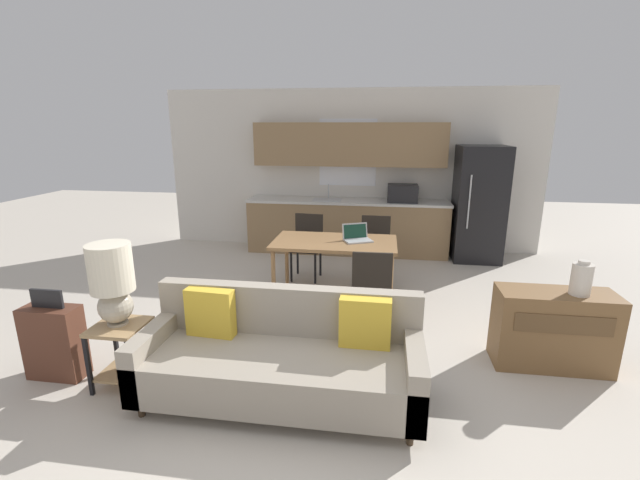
{
  "coord_description": "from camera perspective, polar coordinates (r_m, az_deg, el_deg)",
  "views": [
    {
      "loc": [
        0.59,
        -2.77,
        2.12
      ],
      "look_at": [
        -0.05,
        1.5,
        0.95
      ],
      "focal_mm": 24.0,
      "sensor_mm": 36.0,
      "label": 1
    }
  ],
  "objects": [
    {
      "name": "laptop",
      "position": [
        5.23,
        4.92,
        0.48
      ],
      "size": [
        0.4,
        0.36,
        0.2
      ],
      "rotation": [
        0.0,
        0.0,
        0.42
      ],
      "color": "#B7BABC",
      "rests_on": "dining_table"
    },
    {
      "name": "wall_back",
      "position": [
        7.46,
        3.96,
        9.24
      ],
      "size": [
        6.4,
        0.07,
        2.7
      ],
      "color": "silver",
      "rests_on": "ground_plane"
    },
    {
      "name": "dining_table",
      "position": [
        5.22,
        1.97,
        -0.83
      ],
      "size": [
        1.49,
        0.83,
        0.75
      ],
      "color": "olive",
      "rests_on": "ground_plane"
    },
    {
      "name": "credenza",
      "position": [
        4.41,
        28.61,
        -10.4
      ],
      "size": [
        0.99,
        0.4,
        0.71
      ],
      "color": "brown",
      "rests_on": "ground_plane"
    },
    {
      "name": "dining_chair_far_left",
      "position": [
        6.02,
        -1.72,
        -0.37
      ],
      "size": [
        0.45,
        0.45,
        0.9
      ],
      "rotation": [
        0.0,
        0.0,
        -0.06
      ],
      "color": "black",
      "rests_on": "ground_plane"
    },
    {
      "name": "dining_chair_near_right",
      "position": [
        4.49,
        6.89,
        -6.0
      ],
      "size": [
        0.43,
        0.43,
        0.9
      ],
      "rotation": [
        0.0,
        0.0,
        3.17
      ],
      "color": "black",
      "rests_on": "ground_plane"
    },
    {
      "name": "vase",
      "position": [
        4.27,
        31.5,
        -4.44
      ],
      "size": [
        0.17,
        0.17,
        0.31
      ],
      "color": "beige",
      "rests_on": "credenza"
    },
    {
      "name": "suitcase",
      "position": [
        4.38,
        -31.89,
        -11.42
      ],
      "size": [
        0.48,
        0.22,
        0.8
      ],
      "color": "brown",
      "rests_on": "ground_plane"
    },
    {
      "name": "ground_plane",
      "position": [
        3.54,
        -3.08,
        -21.69
      ],
      "size": [
        20.0,
        20.0,
        0.0
      ],
      "primitive_type": "plane",
      "color": "beige"
    },
    {
      "name": "table_lamp",
      "position": [
        3.79,
        -25.98,
        -4.84
      ],
      "size": [
        0.34,
        0.34,
        0.68
      ],
      "color": "#B2A893",
      "rests_on": "side_table"
    },
    {
      "name": "kitchen_counter",
      "position": [
        7.23,
        3.82,
        4.97
      ],
      "size": [
        3.35,
        0.65,
        2.15
      ],
      "color": "#8E704C",
      "rests_on": "ground_plane"
    },
    {
      "name": "couch",
      "position": [
        3.52,
        -5.11,
        -15.36
      ],
      "size": [
        2.18,
        0.8,
        0.85
      ],
      "color": "#3D2D1E",
      "rests_on": "ground_plane"
    },
    {
      "name": "side_table",
      "position": [
        3.98,
        -24.96,
        -12.6
      ],
      "size": [
        0.4,
        0.4,
        0.54
      ],
      "color": "tan",
      "rests_on": "ground_plane"
    },
    {
      "name": "dining_chair_far_right",
      "position": [
        5.94,
        7.35,
        -0.72
      ],
      "size": [
        0.42,
        0.42,
        0.9
      ],
      "rotation": [
        0.0,
        0.0,
        -0.01
      ],
      "color": "black",
      "rests_on": "ground_plane"
    },
    {
      "name": "refrigerator",
      "position": [
        7.24,
        20.38,
        4.55
      ],
      "size": [
        0.73,
        0.78,
        1.81
      ],
      "color": "black",
      "rests_on": "ground_plane"
    }
  ]
}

